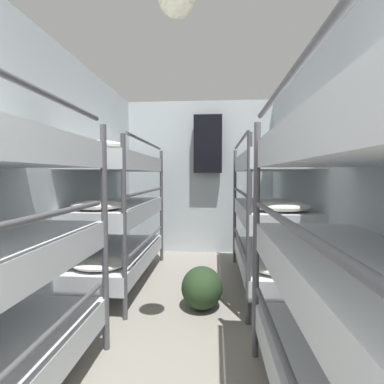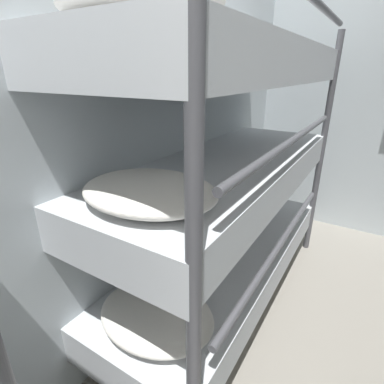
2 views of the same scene
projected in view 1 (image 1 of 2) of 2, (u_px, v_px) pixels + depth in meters
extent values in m
cube|color=silver|center=(32.00, 180.00, 2.35)|extent=(0.06, 5.28, 2.44)
cube|color=silver|center=(345.00, 180.00, 2.17)|extent=(0.06, 5.28, 2.44)
cube|color=silver|center=(200.00, 177.00, 4.86)|extent=(2.44, 0.06, 2.44)
cylinder|color=#4C4C51|center=(105.00, 239.00, 2.12)|extent=(0.04, 0.04, 1.61)
cylinder|color=#4C4C51|center=(27.00, 354.00, 1.24)|extent=(0.03, 1.57, 0.03)
cylinder|color=#4C4C51|center=(22.00, 221.00, 1.21)|extent=(0.03, 1.57, 0.03)
cylinder|color=#4C4C51|center=(18.00, 81.00, 1.18)|extent=(0.03, 1.57, 0.03)
cylinder|color=#4C4C51|center=(256.00, 242.00, 2.04)|extent=(0.04, 0.04, 1.61)
cylinder|color=#4C4C51|center=(287.00, 367.00, 1.16)|extent=(0.03, 1.57, 0.03)
cube|color=silver|center=(375.00, 286.00, 1.12)|extent=(0.63, 1.84, 0.18)
cylinder|color=#4C4C51|center=(290.00, 224.00, 1.13)|extent=(0.03, 1.57, 0.03)
cube|color=silver|center=(380.00, 136.00, 1.09)|extent=(0.63, 1.84, 0.18)
cylinder|color=#4C4C51|center=(292.00, 74.00, 1.10)|extent=(0.03, 1.57, 0.03)
cylinder|color=#4C4C51|center=(124.00, 228.00, 2.56)|extent=(0.04, 0.04, 1.61)
cylinder|color=#4C4C51|center=(162.00, 206.00, 4.35)|extent=(0.04, 0.04, 1.61)
cube|color=silver|center=(122.00, 258.00, 3.51)|extent=(0.63, 1.84, 0.18)
ellipsoid|color=silver|center=(99.00, 264.00, 2.83)|extent=(0.50, 0.40, 0.09)
cylinder|color=#4C4C51|center=(148.00, 239.00, 3.48)|extent=(0.03, 1.57, 0.03)
cube|color=silver|center=(121.00, 211.00, 3.48)|extent=(0.63, 1.84, 0.18)
ellipsoid|color=silver|center=(98.00, 205.00, 2.80)|extent=(0.50, 0.40, 0.09)
cylinder|color=#4C4C51|center=(147.00, 191.00, 3.44)|extent=(0.03, 1.57, 0.03)
cube|color=silver|center=(120.00, 163.00, 3.45)|extent=(0.63, 1.84, 0.18)
ellipsoid|color=silver|center=(97.00, 145.00, 2.77)|extent=(0.50, 0.40, 0.09)
cylinder|color=#4C4C51|center=(147.00, 143.00, 3.41)|extent=(0.03, 1.57, 0.03)
cylinder|color=#4C4C51|center=(249.00, 230.00, 2.48)|extent=(0.04, 0.04, 1.61)
cylinder|color=#4C4C51|center=(235.00, 207.00, 4.27)|extent=(0.04, 0.04, 1.61)
cube|color=silver|center=(268.00, 261.00, 3.38)|extent=(0.63, 1.84, 0.18)
ellipsoid|color=silver|center=(281.00, 268.00, 2.70)|extent=(0.50, 0.40, 0.09)
cylinder|color=#4C4C51|center=(240.00, 241.00, 3.39)|extent=(0.03, 1.57, 0.03)
cube|color=silver|center=(268.00, 212.00, 3.35)|extent=(0.63, 1.84, 0.18)
ellipsoid|color=silver|center=(282.00, 207.00, 2.67)|extent=(0.50, 0.40, 0.09)
cylinder|color=#4C4C51|center=(240.00, 192.00, 3.36)|extent=(0.03, 1.57, 0.03)
cube|color=silver|center=(269.00, 162.00, 3.32)|extent=(0.63, 1.84, 0.18)
ellipsoid|color=silver|center=(283.00, 144.00, 2.63)|extent=(0.50, 0.40, 0.09)
cylinder|color=#4C4C51|center=(241.00, 142.00, 3.33)|extent=(0.03, 1.57, 0.03)
ellipsoid|color=#23381E|center=(202.00, 287.00, 2.83)|extent=(0.39, 0.45, 0.39)
cube|color=black|center=(208.00, 144.00, 4.67)|extent=(0.44, 0.12, 0.90)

